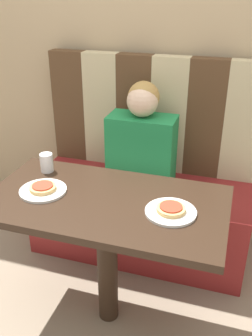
# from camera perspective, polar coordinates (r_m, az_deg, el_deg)

# --- Properties ---
(ground_plane) EXTENTS (12.00, 12.00, 0.00)m
(ground_plane) POSITION_cam_1_polar(r_m,az_deg,el_deg) (2.12, -2.63, -21.37)
(ground_plane) COLOR gray
(wall_back) EXTENTS (7.00, 0.05, 2.60)m
(wall_back) POSITION_cam_1_polar(r_m,az_deg,el_deg) (2.34, 4.95, 19.73)
(wall_back) COLOR tan
(wall_back) RESTS_ON ground_plane
(booth_seat) EXTENTS (1.31, 0.55, 0.48)m
(booth_seat) POSITION_cam_1_polar(r_m,az_deg,el_deg) (2.40, 2.18, -7.16)
(booth_seat) COLOR maroon
(booth_seat) RESTS_ON ground_plane
(booth_backrest) EXTENTS (1.31, 0.09, 0.71)m
(booth_backrest) POSITION_cam_1_polar(r_m,az_deg,el_deg) (2.34, 3.95, 8.16)
(booth_backrest) COLOR #4C331E
(booth_backrest) RESTS_ON booth_seat
(dining_table) EXTENTS (1.07, 0.59, 0.71)m
(dining_table) POSITION_cam_1_polar(r_m,az_deg,el_deg) (1.72, -3.05, -7.66)
(dining_table) COLOR black
(dining_table) RESTS_ON ground_plane
(person) EXTENTS (0.39, 0.21, 0.61)m
(person) POSITION_cam_1_polar(r_m,az_deg,el_deg) (2.16, 2.44, 4.59)
(person) COLOR #1E8447
(person) RESTS_ON booth_seat
(plate_left) EXTENTS (0.22, 0.22, 0.01)m
(plate_left) POSITION_cam_1_polar(r_m,az_deg,el_deg) (1.76, -12.52, -3.37)
(plate_left) COLOR white
(plate_left) RESTS_ON dining_table
(plate_right) EXTENTS (0.22, 0.22, 0.01)m
(plate_right) POSITION_cam_1_polar(r_m,az_deg,el_deg) (1.58, 6.83, -6.66)
(plate_right) COLOR white
(plate_right) RESTS_ON dining_table
(pizza_left) EXTENTS (0.12, 0.12, 0.02)m
(pizza_left) POSITION_cam_1_polar(r_m,az_deg,el_deg) (1.75, -12.57, -2.90)
(pizza_left) COLOR tan
(pizza_left) RESTS_ON plate_left
(pizza_right) EXTENTS (0.12, 0.12, 0.02)m
(pizza_right) POSITION_cam_1_polar(r_m,az_deg,el_deg) (1.57, 6.86, -6.16)
(pizza_right) COLOR tan
(pizza_right) RESTS_ON plate_right
(drinking_cup) EXTENTS (0.06, 0.06, 0.09)m
(drinking_cup) POSITION_cam_1_polar(r_m,az_deg,el_deg) (1.93, -12.00, 0.81)
(drinking_cup) COLOR silver
(drinking_cup) RESTS_ON dining_table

